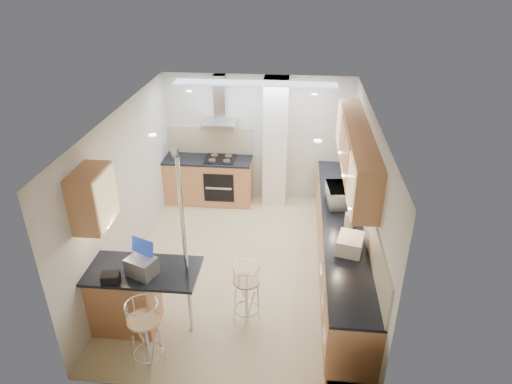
# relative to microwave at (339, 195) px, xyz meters

# --- Properties ---
(ground) EXTENTS (4.80, 4.80, 0.00)m
(ground) POSITION_rel_microwave_xyz_m (-1.46, -0.53, -1.07)
(ground) COLOR #C8B685
(ground) RESTS_ON ground
(room_shell) EXTENTS (3.64, 4.84, 2.51)m
(room_shell) POSITION_rel_microwave_xyz_m (-1.13, -0.15, 0.47)
(room_shell) COLOR beige
(room_shell) RESTS_ON ground
(right_counter) EXTENTS (0.63, 4.40, 0.92)m
(right_counter) POSITION_rel_microwave_xyz_m (0.04, -0.53, -0.61)
(right_counter) COLOR #B16D47
(right_counter) RESTS_ON ground
(back_counter) EXTENTS (1.70, 0.63, 0.92)m
(back_counter) POSITION_rel_microwave_xyz_m (-2.41, 1.57, -0.61)
(back_counter) COLOR #B16D47
(back_counter) RESTS_ON ground
(peninsula) EXTENTS (1.47, 0.72, 0.94)m
(peninsula) POSITION_rel_microwave_xyz_m (-2.58, -1.98, -0.60)
(peninsula) COLOR #B16D47
(peninsula) RESTS_ON ground
(microwave) EXTENTS (0.43, 0.59, 0.31)m
(microwave) POSITION_rel_microwave_xyz_m (0.00, 0.00, 0.00)
(microwave) COLOR silver
(microwave) RESTS_ON right_counter
(laptop) EXTENTS (0.41, 0.37, 0.24)m
(laptop) POSITION_rel_microwave_xyz_m (-2.52, -2.07, -0.02)
(laptop) COLOR gray
(laptop) RESTS_ON peninsula
(bag) EXTENTS (0.24, 0.19, 0.12)m
(bag) POSITION_rel_microwave_xyz_m (-2.86, -2.24, -0.08)
(bag) COLOR black
(bag) RESTS_ON peninsula
(bar_stool_near) EXTENTS (0.43, 0.43, 0.98)m
(bar_stool_near) POSITION_rel_microwave_xyz_m (-2.36, -2.63, -0.58)
(bar_stool_near) COLOR tan
(bar_stool_near) RESTS_ON ground
(bar_stool_end) EXTENTS (0.50, 0.50, 0.91)m
(bar_stool_end) POSITION_rel_microwave_xyz_m (-1.27, -1.76, -0.62)
(bar_stool_end) COLOR tan
(bar_stool_end) RESTS_ON ground
(jar_a) EXTENTS (0.16, 0.16, 0.17)m
(jar_a) POSITION_rel_microwave_xyz_m (0.03, 0.33, -0.07)
(jar_a) COLOR white
(jar_a) RESTS_ON right_counter
(jar_b) EXTENTS (0.14, 0.14, 0.17)m
(jar_b) POSITION_rel_microwave_xyz_m (0.04, -0.04, -0.07)
(jar_b) COLOR white
(jar_b) RESTS_ON right_counter
(jar_c) EXTENTS (0.18, 0.18, 0.21)m
(jar_c) POSITION_rel_microwave_xyz_m (0.11, -0.66, -0.05)
(jar_c) COLOR beige
(jar_c) RESTS_ON right_counter
(jar_d) EXTENTS (0.12, 0.12, 0.15)m
(jar_d) POSITION_rel_microwave_xyz_m (0.22, -1.10, -0.08)
(jar_d) COLOR silver
(jar_d) RESTS_ON right_counter
(bread_bin) EXTENTS (0.41, 0.48, 0.22)m
(bread_bin) POSITION_rel_microwave_xyz_m (0.06, -1.28, -0.05)
(bread_bin) COLOR white
(bread_bin) RESTS_ON right_counter
(kettle) EXTENTS (0.16, 0.16, 0.23)m
(kettle) POSITION_rel_microwave_xyz_m (-3.03, 1.52, -0.04)
(kettle) COLOR #B4B6B9
(kettle) RESTS_ON back_counter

